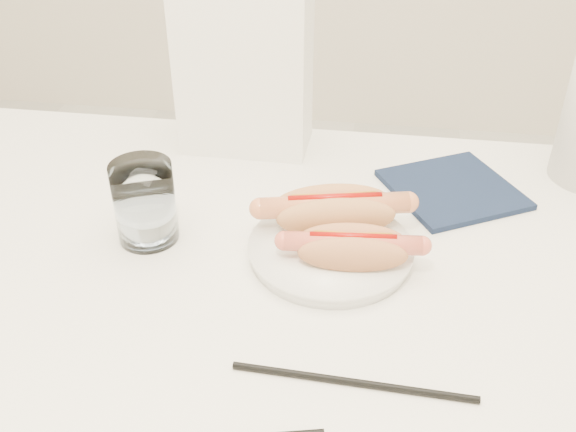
# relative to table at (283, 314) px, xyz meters

# --- Properties ---
(table) EXTENTS (1.20, 0.80, 0.75)m
(table) POSITION_rel_table_xyz_m (0.00, 0.00, 0.00)
(table) COLOR white
(table) RESTS_ON ground
(plate) EXTENTS (0.22, 0.22, 0.02)m
(plate) POSITION_rel_table_xyz_m (0.05, 0.05, 0.07)
(plate) COLOR white
(plate) RESTS_ON table
(hotdog_left) EXTENTS (0.19, 0.11, 0.05)m
(hotdog_left) POSITION_rel_table_xyz_m (0.05, 0.09, 0.10)
(hotdog_left) COLOR tan
(hotdog_left) RESTS_ON plate
(hotdog_right) EXTENTS (0.16, 0.07, 0.04)m
(hotdog_right) POSITION_rel_table_xyz_m (0.08, 0.02, 0.10)
(hotdog_right) COLOR #C37A4C
(hotdog_right) RESTS_ON plate
(water_glass) EXTENTS (0.08, 0.08, 0.11)m
(water_glass) POSITION_rel_table_xyz_m (-0.18, 0.06, 0.11)
(water_glass) COLOR silver
(water_glass) RESTS_ON table
(chopstick_far) EXTENTS (0.24, 0.02, 0.01)m
(chopstick_far) POSITION_rel_table_xyz_m (0.09, -0.15, 0.06)
(chopstick_far) COLOR black
(chopstick_far) RESTS_ON table
(napkin_box) EXTENTS (0.20, 0.11, 0.26)m
(napkin_box) POSITION_rel_table_xyz_m (-0.11, 0.33, 0.19)
(napkin_box) COLOR white
(napkin_box) RESTS_ON table
(navy_napkin) EXTENTS (0.23, 0.23, 0.01)m
(navy_napkin) POSITION_rel_table_xyz_m (0.21, 0.23, 0.06)
(navy_napkin) COLOR #101B34
(navy_napkin) RESTS_ON table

